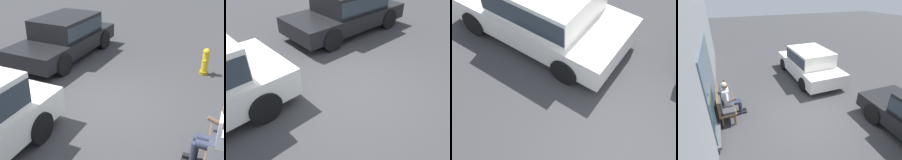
{
  "view_description": "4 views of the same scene",
  "coord_description": "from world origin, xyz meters",
  "views": [
    {
      "loc": [
        5.33,
        2.6,
        3.55
      ],
      "look_at": [
        0.88,
        0.63,
        1.17
      ],
      "focal_mm": 45.0,
      "sensor_mm": 36.0,
      "label": 1
    },
    {
      "loc": [
        2.85,
        2.6,
        3.04
      ],
      "look_at": [
        0.88,
        0.49,
        1.01
      ],
      "focal_mm": 35.0,
      "sensor_mm": 36.0,
      "label": 2
    },
    {
      "loc": [
        -0.28,
        2.6,
        4.9
      ],
      "look_at": [
        1.34,
        0.2,
        1.11
      ],
      "focal_mm": 45.0,
      "sensor_mm": 36.0,
      "label": 3
    },
    {
      "loc": [
        -4.43,
        2.6,
        4.07
      ],
      "look_at": [
        0.97,
        0.46,
        1.11
      ],
      "focal_mm": 28.0,
      "sensor_mm": 36.0,
      "label": 4
    }
  ],
  "objects": [
    {
      "name": "parked_car_near",
      "position": [
        -2.44,
        -2.58,
        0.76
      ],
      "size": [
        4.27,
        1.95,
        1.37
      ],
      "color": "black",
      "rests_on": "ground_plane"
    },
    {
      "name": "ground_plane",
      "position": [
        0.0,
        0.0,
        0.0
      ],
      "size": [
        60.0,
        60.0,
        0.0
      ],
      "primitive_type": "plane",
      "color": "#38383A"
    }
  ]
}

